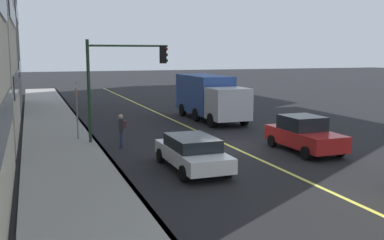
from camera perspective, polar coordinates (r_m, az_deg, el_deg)
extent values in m
plane|color=black|center=(22.08, 5.08, -3.44)|extent=(200.00, 200.00, 0.00)
cube|color=gray|center=(20.08, -15.93, -4.74)|extent=(80.00, 3.65, 0.15)
cube|color=slate|center=(20.27, -10.99, -4.44)|extent=(80.00, 0.16, 0.15)
cube|color=#D8CC4C|center=(22.08, 5.08, -3.43)|extent=(80.00, 0.16, 0.01)
cube|color=#262D38|center=(12.91, -22.96, -0.12)|extent=(10.52, 0.06, 1.10)
cube|color=#262D38|center=(26.78, -21.66, 4.58)|extent=(10.61, 0.06, 1.10)
cube|color=#262D38|center=(26.82, -22.11, 12.59)|extent=(10.61, 0.06, 1.10)
cube|color=#262D38|center=(39.49, -21.29, 6.34)|extent=(9.51, 0.06, 1.10)
cube|color=#262D38|center=(39.60, -21.64, 12.58)|extent=(9.51, 0.06, 1.10)
cube|color=red|center=(21.45, 14.32, -2.23)|extent=(4.36, 1.81, 0.72)
cube|color=black|center=(21.54, 14.00, -0.33)|extent=(1.90, 1.66, 0.65)
cylinder|color=black|center=(20.91, 18.51, -3.70)|extent=(0.60, 0.22, 0.60)
cylinder|color=black|center=(19.87, 14.52, -4.15)|extent=(0.60, 0.22, 0.60)
cylinder|color=black|center=(23.17, 14.08, -2.34)|extent=(0.60, 0.22, 0.60)
cylinder|color=black|center=(22.24, 10.30, -2.67)|extent=(0.60, 0.22, 0.60)
cube|color=silver|center=(17.64, 0.02, -4.54)|extent=(4.60, 1.78, 0.56)
cube|color=black|center=(17.53, 0.02, -2.90)|extent=(2.49, 1.64, 0.47)
cylinder|color=black|center=(18.84, -4.07, -4.59)|extent=(0.60, 0.22, 0.60)
cylinder|color=black|center=(19.38, 0.88, -4.19)|extent=(0.60, 0.22, 0.60)
cylinder|color=black|center=(16.04, -1.03, -6.91)|extent=(0.60, 0.22, 0.60)
cylinder|color=black|center=(16.67, 4.66, -6.34)|extent=(0.60, 0.22, 0.60)
cube|color=silver|center=(27.97, 4.68, 2.10)|extent=(2.26, 2.37, 1.99)
cube|color=#2D4C93|center=(31.69, 1.57, 3.43)|extent=(5.65, 2.37, 2.60)
cylinder|color=black|center=(28.60, 6.72, 0.19)|extent=(0.90, 0.28, 0.90)
cylinder|color=black|center=(27.65, 2.52, -0.04)|extent=(0.90, 0.28, 0.90)
cylinder|color=black|center=(33.56, 2.47, 1.48)|extent=(0.90, 0.28, 0.90)
cylinder|color=black|center=(32.76, -1.21, 1.31)|extent=(0.90, 0.28, 0.90)
cylinder|color=black|center=(30.99, 4.48, 0.87)|extent=(0.90, 0.28, 0.90)
cylinder|color=black|center=(30.12, 0.54, 0.68)|extent=(0.90, 0.28, 0.90)
cylinder|color=#262D4C|center=(21.84, -9.10, -2.55)|extent=(0.16, 0.16, 0.82)
cylinder|color=#262D4C|center=(22.05, -9.11, -2.45)|extent=(0.16, 0.16, 0.82)
cube|color=#262628|center=(21.82, -9.15, -0.65)|extent=(0.43, 0.29, 0.62)
sphere|color=tan|center=(21.76, -9.18, 0.44)|extent=(0.22, 0.22, 0.22)
cube|color=#592626|center=(21.82, -8.71, -0.56)|extent=(0.29, 0.21, 0.34)
cylinder|color=#1E3823|center=(22.62, -13.14, 3.40)|extent=(0.16, 0.16, 5.27)
cylinder|color=#1E3823|center=(22.88, -8.17, 9.45)|extent=(0.10, 4.11, 0.10)
cube|color=black|center=(23.32, -3.76, 8.40)|extent=(0.28, 0.30, 0.90)
sphere|color=red|center=(23.37, -3.34, 9.14)|extent=(0.18, 0.18, 0.18)
sphere|color=#392905|center=(23.37, -3.34, 8.40)|extent=(0.18, 0.18, 0.18)
sphere|color=black|center=(23.37, -3.33, 7.66)|extent=(0.18, 0.18, 0.18)
cylinder|color=slate|center=(23.79, -14.59, 0.99)|extent=(0.08, 0.08, 3.12)
cube|color=white|center=(23.66, -14.76, 4.25)|extent=(0.60, 0.02, 0.20)
cube|color=#DB5919|center=(23.68, -14.73, 3.41)|extent=(0.44, 0.02, 0.28)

